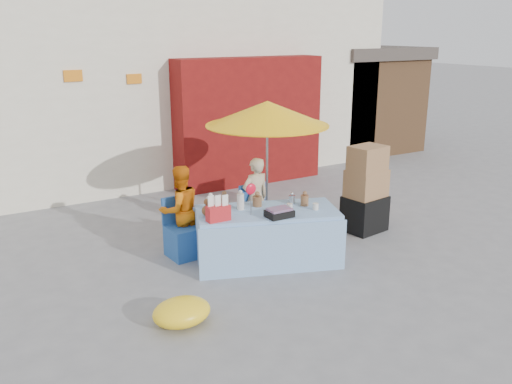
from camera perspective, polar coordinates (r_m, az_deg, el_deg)
ground at (r=7.15m, az=0.79°, el=-9.18°), size 80.00×80.00×0.00m
backdrop at (r=13.57m, az=-14.57°, el=16.10°), size 14.00×8.00×7.80m
market_table at (r=7.53m, az=1.11°, el=-4.59°), size 2.16×1.54×1.19m
chair_left at (r=7.84m, az=-7.49°, el=-4.91°), size 0.52×0.51×0.85m
chair_right at (r=8.36m, az=0.40°, el=-3.35°), size 0.52×0.51×0.85m
vendor_orange at (r=7.82m, az=-7.99°, el=-1.89°), size 0.67×0.54×1.30m
vendor_beige at (r=8.35m, az=-0.06°, el=-0.62°), size 0.49×0.34×1.27m
umbrella at (r=8.35m, az=1.20°, el=8.22°), size 1.90×1.90×2.09m
box_stack at (r=8.78m, az=11.48°, el=-0.02°), size 0.70×0.60×1.40m
tarp_bundle at (r=6.15m, az=-7.83°, el=-12.41°), size 0.81×0.74×0.30m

